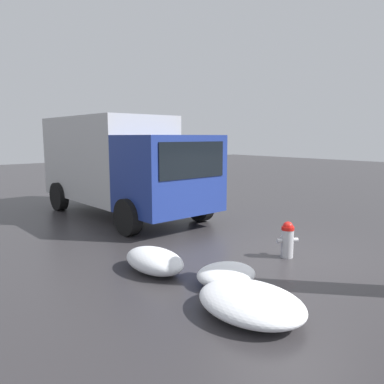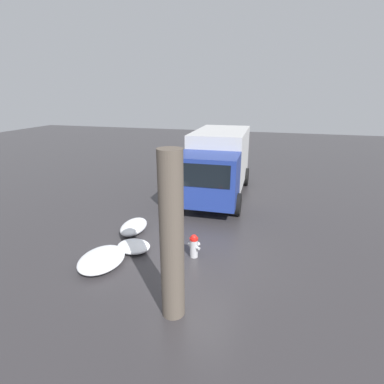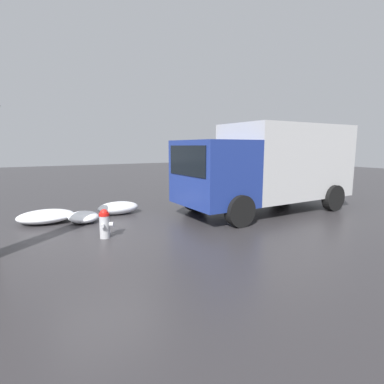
% 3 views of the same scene
% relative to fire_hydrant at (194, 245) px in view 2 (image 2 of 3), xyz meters
% --- Properties ---
extents(ground_plane, '(60.00, 60.00, 0.00)m').
position_rel_fire_hydrant_xyz_m(ground_plane, '(-0.00, 0.00, -0.37)').
color(ground_plane, '#333033').
extents(fire_hydrant, '(0.36, 0.43, 0.72)m').
position_rel_fire_hydrant_xyz_m(fire_hydrant, '(0.00, 0.00, 0.00)').
color(fire_hydrant, '#B7B7BC').
rests_on(fire_hydrant, ground_plane).
extents(tree_trunk, '(0.77, 0.50, 3.69)m').
position_rel_fire_hydrant_xyz_m(tree_trunk, '(-2.43, -0.19, 1.49)').
color(tree_trunk, brown).
rests_on(tree_trunk, ground_plane).
extents(delivery_truck, '(6.35, 2.75, 2.95)m').
position_rel_fire_hydrant_xyz_m(delivery_truck, '(5.76, 0.42, 1.23)').
color(delivery_truck, navy).
rests_on(delivery_truck, ground_plane).
extents(snow_pile_by_hydrant, '(1.57, 1.20, 0.36)m').
position_rel_fire_hydrant_xyz_m(snow_pile_by_hydrant, '(-1.14, 2.39, -0.19)').
color(snow_pile_by_hydrant, white).
rests_on(snow_pile_by_hydrant, ground_plane).
extents(snow_pile_curbside, '(0.86, 1.03, 0.31)m').
position_rel_fire_hydrant_xyz_m(snow_pile_curbside, '(-0.18, 1.88, -0.21)').
color(snow_pile_curbside, white).
rests_on(snow_pile_curbside, ground_plane).
extents(snow_pile_by_tree, '(1.34, 0.80, 0.41)m').
position_rel_fire_hydrant_xyz_m(snow_pile_by_tree, '(1.03, 2.46, -0.17)').
color(snow_pile_by_tree, white).
rests_on(snow_pile_by_tree, ground_plane).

